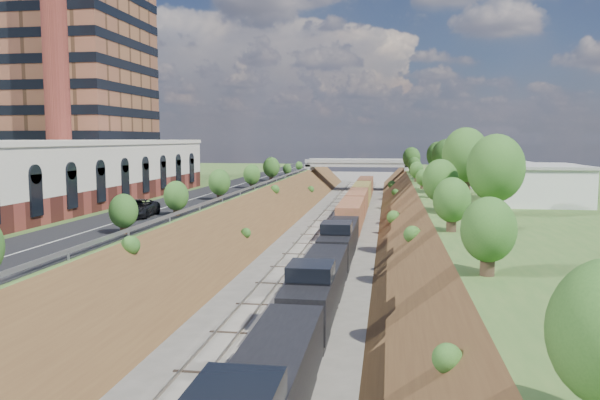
% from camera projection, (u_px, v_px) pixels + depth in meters
% --- Properties ---
extents(platform_left, '(44.00, 180.00, 5.00)m').
position_uv_depth(platform_left, '(98.00, 208.00, 81.76)').
color(platform_left, '#395F27').
rests_on(platform_left, ground).
extents(platform_right, '(44.00, 180.00, 5.00)m').
position_uv_depth(platform_right, '(600.00, 217.00, 71.88)').
color(platform_right, '#395F27').
rests_on(platform_right, ground).
extents(embankment_left, '(10.00, 180.00, 10.00)m').
position_uv_depth(embankment_left, '(251.00, 229.00, 78.73)').
color(embankment_left, brown).
rests_on(embankment_left, ground).
extents(embankment_right, '(10.00, 180.00, 10.00)m').
position_uv_depth(embankment_right, '(417.00, 233.00, 75.44)').
color(embankment_right, brown).
rests_on(embankment_right, ground).
extents(rail_left_track, '(1.58, 180.00, 0.18)m').
position_uv_depth(rail_left_track, '(313.00, 230.00, 77.46)').
color(rail_left_track, gray).
rests_on(rail_left_track, ground).
extents(rail_right_track, '(1.58, 180.00, 0.18)m').
position_uv_depth(rail_right_track, '(352.00, 231.00, 76.69)').
color(rail_right_track, gray).
rests_on(rail_right_track, ground).
extents(road, '(8.00, 180.00, 0.10)m').
position_uv_depth(road, '(218.00, 192.00, 78.88)').
color(road, black).
rests_on(road, platform_left).
extents(guardrail, '(0.10, 171.00, 0.70)m').
position_uv_depth(guardrail, '(248.00, 188.00, 78.02)').
color(guardrail, '#99999E').
rests_on(guardrail, platform_left).
extents(commercial_building, '(14.30, 62.30, 7.00)m').
position_uv_depth(commercial_building, '(35.00, 175.00, 58.76)').
color(commercial_building, brown).
rests_on(commercial_building, platform_left).
extents(highrise_tower, '(22.00, 22.00, 53.90)m').
position_uv_depth(highrise_tower, '(63.00, 7.00, 92.03)').
color(highrise_tower, brown).
rests_on(highrise_tower, platform_left).
extents(smokestack, '(3.20, 3.20, 40.00)m').
position_uv_depth(smokestack, '(55.00, 39.00, 75.93)').
color(smokestack, brown).
rests_on(smokestack, platform_left).
extents(overpass, '(24.50, 8.30, 7.40)m').
position_uv_depth(overpass, '(358.00, 170.00, 137.53)').
color(overpass, gray).
rests_on(overpass, ground).
extents(white_building_near, '(9.00, 12.00, 4.00)m').
position_uv_depth(white_building_near, '(536.00, 185.00, 64.97)').
color(white_building_near, silver).
rests_on(white_building_near, platform_right).
extents(white_building_far, '(8.00, 10.00, 3.60)m').
position_uv_depth(white_building_far, '(496.00, 175.00, 86.69)').
color(white_building_far, silver).
rests_on(white_building_far, platform_right).
extents(tree_right_large, '(5.25, 5.25, 7.61)m').
position_uv_depth(tree_right_large, '(496.00, 169.00, 53.89)').
color(tree_right_large, '#473323').
rests_on(tree_right_large, platform_right).
extents(tree_left_crest, '(2.45, 2.45, 3.55)m').
position_uv_depth(tree_left_crest, '(98.00, 216.00, 38.79)').
color(tree_left_crest, '#473323').
rests_on(tree_left_crest, platform_left).
extents(freight_train, '(2.81, 113.64, 4.55)m').
position_uv_depth(freight_train, '(350.00, 218.00, 72.06)').
color(freight_train, black).
rests_on(freight_train, ground).
extents(suv, '(3.12, 5.85, 1.56)m').
position_uv_depth(suv, '(138.00, 208.00, 52.89)').
color(suv, black).
rests_on(suv, road).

